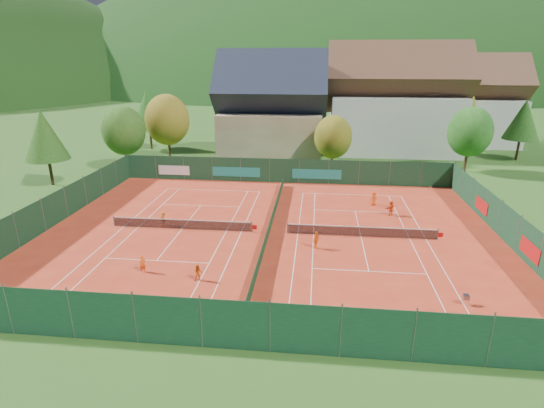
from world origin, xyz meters
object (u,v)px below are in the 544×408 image
at_px(player_right_near, 316,240).
at_px(player_right_far_b, 391,208).
at_px(ball_hopper, 466,297).
at_px(player_left_near, 143,264).
at_px(hotel_block_b, 469,106).
at_px(player_left_mid, 198,273).
at_px(chalet, 272,114).
at_px(player_left_far, 164,218).
at_px(hotel_block_a, 395,106).
at_px(player_right_far_a, 374,199).

bearing_deg(player_right_near, player_right_far_b, -11.51).
distance_m(ball_hopper, player_left_near, 21.93).
relative_size(player_left_near, player_right_far_b, 0.84).
relative_size(hotel_block_b, player_left_mid, 14.27).
bearing_deg(chalet, player_left_far, -103.36).
xyz_separation_m(hotel_block_a, player_left_mid, (-19.98, -45.04, -6.78)).
distance_m(chalet, player_left_near, 39.07).
height_order(player_left_far, player_right_near, player_right_near).
relative_size(ball_hopper, player_left_mid, 0.66).
height_order(chalet, hotel_block_b, chalet).
relative_size(hotel_block_a, player_right_near, 14.45).
distance_m(player_right_near, player_right_far_b, 11.09).
distance_m(player_left_near, player_right_near, 13.53).
height_order(player_left_near, player_right_far_a, player_right_far_a).
bearing_deg(player_left_far, hotel_block_b, -104.48).
height_order(hotel_block_a, player_left_mid, hotel_block_a).
bearing_deg(player_left_far, player_right_far_b, -138.99).
bearing_deg(hotel_block_b, hotel_block_a, -150.26).
distance_m(chalet, player_right_near, 34.13).
bearing_deg(hotel_block_a, player_right_far_a, -102.21).
height_order(hotel_block_a, player_right_far_a, hotel_block_a).
bearing_deg(player_right_far_a, player_right_far_b, 92.37).
height_order(hotel_block_b, player_left_far, hotel_block_b).
xyz_separation_m(player_left_near, player_right_far_a, (18.33, 16.69, 0.10)).
distance_m(hotel_block_b, player_right_far_a, 41.20).
bearing_deg(player_left_mid, hotel_block_b, 48.73).
xyz_separation_m(player_right_near, player_right_far_a, (5.92, 11.29, -0.00)).
relative_size(hotel_block_a, hotel_block_b, 1.25).
distance_m(hotel_block_a, player_right_near, 41.17).
relative_size(hotel_block_b, player_right_far_b, 11.35).
bearing_deg(player_left_near, player_right_far_a, 3.18).
height_order(hotel_block_a, ball_hopper, hotel_block_a).
bearing_deg(player_right_far_b, hotel_block_b, -159.16).
distance_m(hotel_block_a, hotel_block_b, 16.14).
bearing_deg(hotel_block_a, player_right_near, -107.00).
distance_m(chalet, player_right_far_a, 25.87).
distance_m(player_left_mid, player_right_far_b, 21.16).
height_order(player_left_far, player_right_far_a, player_right_far_a).
height_order(chalet, player_left_mid, chalet).
distance_m(player_left_near, player_right_far_a, 24.79).
xyz_separation_m(ball_hopper, player_right_near, (-9.44, 7.35, 0.19)).
height_order(hotel_block_b, player_right_far_b, hotel_block_b).
bearing_deg(chalet, ball_hopper, -67.62).
distance_m(chalet, player_left_mid, 39.51).
relative_size(player_left_mid, player_right_near, 0.81).
bearing_deg(player_right_far_a, player_left_far, -0.97).
bearing_deg(hotel_block_a, chalet, -162.47).
relative_size(hotel_block_a, player_right_far_a, 14.51).
xyz_separation_m(player_left_far, player_right_far_a, (19.98, 7.70, 0.09)).
distance_m(hotel_block_a, player_left_mid, 49.73).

